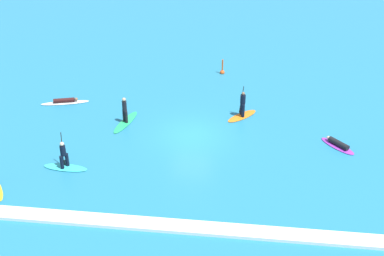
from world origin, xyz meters
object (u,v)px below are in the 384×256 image
at_px(surfer_on_white_board, 65,101).
at_px(surfer_on_teal_board, 65,162).
at_px(surfer_on_orange_board, 242,110).
at_px(surfer_on_purple_board, 338,144).
at_px(marker_buoy, 222,71).
at_px(surfer_on_green_board, 125,117).

bearing_deg(surfer_on_white_board, surfer_on_teal_board, -87.03).
bearing_deg(surfer_on_orange_board, surfer_on_white_board, 130.59).
relative_size(surfer_on_purple_board, marker_buoy, 1.78).
bearing_deg(surfer_on_white_board, surfer_on_purple_board, -26.81).
bearing_deg(marker_buoy, surfer_on_white_board, -149.17).
relative_size(surfer_on_green_board, surfer_on_orange_board, 1.35).
relative_size(surfer_on_teal_board, surfer_on_white_board, 0.78).
relative_size(surfer_on_purple_board, surfer_on_orange_board, 0.96).
bearing_deg(surfer_on_teal_board, surfer_on_green_board, -108.40).
bearing_deg(surfer_on_orange_board, marker_buoy, 57.43).
xyz_separation_m(surfer_on_purple_board, surfer_on_orange_board, (-5.84, 3.08, 0.36)).
bearing_deg(surfer_on_purple_board, surfer_on_green_board, 40.53).
height_order(surfer_on_white_board, surfer_on_orange_board, surfer_on_orange_board).
bearing_deg(surfer_on_orange_board, surfer_on_purple_board, -74.99).
height_order(surfer_on_white_board, marker_buoy, marker_buoy).
height_order(surfer_on_orange_board, marker_buoy, surfer_on_orange_board).
bearing_deg(surfer_on_purple_board, marker_buoy, -5.95).
relative_size(surfer_on_teal_board, surfer_on_orange_board, 1.12).
distance_m(surfer_on_purple_board, surfer_on_white_board, 18.47).
distance_m(surfer_on_teal_board, marker_buoy, 16.04).
xyz_separation_m(surfer_on_teal_board, surfer_on_orange_board, (9.69, 7.19, 0.08)).
relative_size(surfer_on_teal_board, surfer_on_green_board, 0.83).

